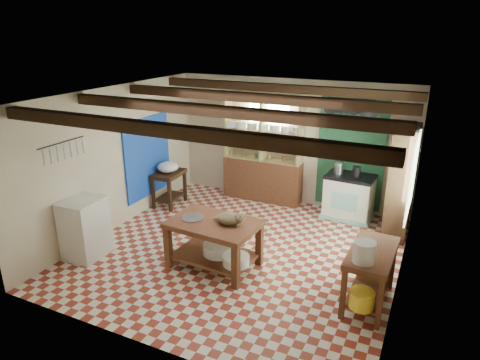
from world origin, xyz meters
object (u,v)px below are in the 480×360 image
at_px(right_counter, 369,277).
at_px(white_cabinet, 85,228).
at_px(work_table, 214,244).
at_px(stove, 349,197).
at_px(prep_table, 169,188).
at_px(cat, 229,219).

bearing_deg(right_counter, white_cabinet, -169.80).
bearing_deg(work_table, stove, 64.57).
relative_size(prep_table, white_cabinet, 0.75).
xyz_separation_m(stove, right_counter, (0.84, -2.67, -0.04)).
bearing_deg(cat, white_cabinet, -171.07).
bearing_deg(right_counter, stove, 109.15).
relative_size(work_table, prep_table, 1.84).
relative_size(work_table, right_counter, 1.20).
bearing_deg(cat, stove, 58.51).
bearing_deg(prep_table, cat, -40.45).
distance_m(stove, white_cabinet, 4.88).
height_order(work_table, white_cabinet, white_cabinet).
relative_size(stove, cat, 2.36).
relative_size(stove, right_counter, 0.81).
height_order(white_cabinet, right_counter, white_cabinet).
bearing_deg(white_cabinet, prep_table, 86.67).
distance_m(work_table, prep_table, 2.69).
height_order(work_table, prep_table, work_table).
xyz_separation_m(stove, white_cabinet, (-3.56, -3.33, 0.05)).
distance_m(prep_table, cat, 2.91).
bearing_deg(work_table, white_cabinet, -160.17).
distance_m(work_table, white_cabinet, 2.14).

